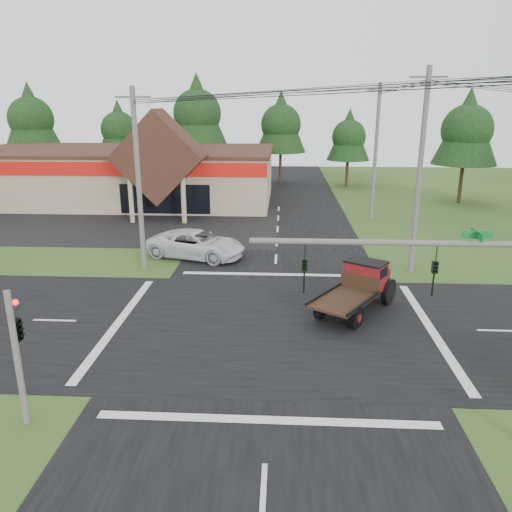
{
  "coord_description": "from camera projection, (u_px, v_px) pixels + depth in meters",
  "views": [
    {
      "loc": [
        0.38,
        -20.47,
        9.54
      ],
      "look_at": [
        -0.93,
        3.5,
        2.2
      ],
      "focal_mm": 35.0,
      "sensor_mm": 36.0,
      "label": 1
    }
  ],
  "objects": [
    {
      "name": "tree_row_c",
      "position": [
        197.0,
        111.0,
        59.48
      ],
      "size": [
        7.28,
        7.28,
        13.13
      ],
      "color": "#332316",
      "rests_on": "ground"
    },
    {
      "name": "white_pickup",
      "position": [
        196.0,
        244.0,
        32.14
      ],
      "size": [
        6.86,
        4.6,
        1.75
      ],
      "primitive_type": "imported",
      "rotation": [
        0.0,
        0.0,
        1.28
      ],
      "color": "silver",
      "rests_on": "ground"
    },
    {
      "name": "tree_row_d",
      "position": [
        281.0,
        122.0,
        60.3
      ],
      "size": [
        6.16,
        6.16,
        11.11
      ],
      "color": "#332316",
      "rests_on": "ground"
    },
    {
      "name": "cvs_building",
      "position": [
        125.0,
        173.0,
        50.59
      ],
      "size": [
        30.4,
        18.2,
        9.19
      ],
      "color": "tan",
      "rests_on": "ground"
    },
    {
      "name": "tree_row_b",
      "position": [
        119.0,
        128.0,
        61.54
      ],
      "size": [
        5.6,
        5.6,
        10.1
      ],
      "color": "#332316",
      "rests_on": "ground"
    },
    {
      "name": "traffic_signal_mast",
      "position": [
        481.0,
        300.0,
        13.6
      ],
      "size": [
        8.12,
        0.24,
        7.0
      ],
      "color": "#595651",
      "rests_on": "ground"
    },
    {
      "name": "road_ew",
      "position": [
        272.0,
        326.0,
        22.35
      ],
      "size": [
        120.0,
        12.0,
        0.02
      ],
      "primitive_type": "cube",
      "color": "black",
      "rests_on": "ground"
    },
    {
      "name": "utility_pole_n",
      "position": [
        376.0,
        152.0,
        41.27
      ],
      "size": [
        2.0,
        0.3,
        11.2
      ],
      "color": "#595651",
      "rests_on": "ground"
    },
    {
      "name": "tree_row_e",
      "position": [
        349.0,
        135.0,
        58.37
      ],
      "size": [
        5.04,
        5.04,
        9.09
      ],
      "color": "#332316",
      "rests_on": "ground"
    },
    {
      "name": "tree_side_ne",
      "position": [
        467.0,
        127.0,
        47.91
      ],
      "size": [
        6.16,
        6.16,
        11.11
      ],
      "color": "#332316",
      "rests_on": "ground"
    },
    {
      "name": "parking_apron",
      "position": [
        109.0,
        224.0,
        41.22
      ],
      "size": [
        28.0,
        14.0,
        0.02
      ],
      "primitive_type": "cube",
      "color": "black",
      "rests_on": "ground"
    },
    {
      "name": "antique_flatbed_truck",
      "position": [
        355.0,
        289.0,
        23.54
      ],
      "size": [
        4.82,
        5.77,
        2.31
      ],
      "primitive_type": null,
      "rotation": [
        0.0,
        0.0,
        -0.59
      ],
      "color": "#5E0F0D",
      "rests_on": "ground"
    },
    {
      "name": "utility_pole_ne",
      "position": [
        420.0,
        172.0,
        27.86
      ],
      "size": [
        2.0,
        0.3,
        11.5
      ],
      "color": "#595651",
      "rests_on": "ground"
    },
    {
      "name": "road_ns",
      "position": [
        272.0,
        326.0,
        22.35
      ],
      "size": [
        12.0,
        120.0,
        0.02
      ],
      "primitive_type": "cube",
      "color": "black",
      "rests_on": "ground"
    },
    {
      "name": "traffic_signal_corner",
      "position": [
        14.0,
        316.0,
        14.72
      ],
      "size": [
        0.53,
        2.48,
        4.4
      ],
      "color": "#595651",
      "rests_on": "ground"
    },
    {
      "name": "utility_pole_nw",
      "position": [
        138.0,
        179.0,
        28.83
      ],
      "size": [
        2.0,
        0.3,
        10.5
      ],
      "color": "#595651",
      "rests_on": "ground"
    },
    {
      "name": "tree_row_a",
      "position": [
        31.0,
        117.0,
        59.76
      ],
      "size": [
        6.72,
        6.72,
        12.12
      ],
      "color": "#332316",
      "rests_on": "ground"
    },
    {
      "name": "ground",
      "position": [
        272.0,
        326.0,
        22.35
      ],
      "size": [
        120.0,
        120.0,
        0.0
      ],
      "primitive_type": "plane",
      "color": "#2B4819",
      "rests_on": "ground"
    }
  ]
}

